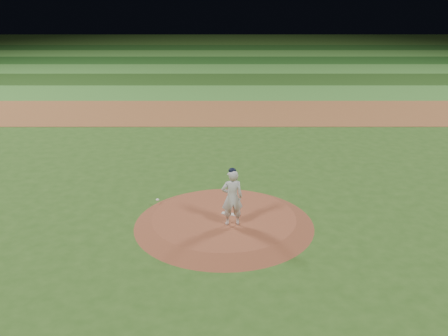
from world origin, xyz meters
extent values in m
plane|color=#2D541B|center=(0.00, 0.00, 0.00)|extent=(120.00, 120.00, 0.00)
cube|color=brown|center=(0.00, 14.00, 0.01)|extent=(70.00, 6.00, 0.02)
cube|color=#39772B|center=(0.00, 19.50, 0.01)|extent=(70.00, 5.00, 0.02)
cube|color=#1E4014|center=(0.00, 24.50, 0.01)|extent=(70.00, 5.00, 0.02)
cube|color=#38752A|center=(0.00, 29.50, 0.01)|extent=(70.00, 5.00, 0.02)
cube|color=#1A4516|center=(0.00, 34.50, 0.01)|extent=(70.00, 5.00, 0.02)
cube|color=#3B752A|center=(0.00, 39.50, 0.01)|extent=(70.00, 5.00, 0.02)
cube|color=#1A4416|center=(0.00, 44.50, 0.01)|extent=(70.00, 5.00, 0.02)
cone|color=brown|center=(0.00, 0.00, 0.12)|extent=(5.50, 5.50, 0.25)
cube|color=silver|center=(0.21, 0.15, 0.26)|extent=(0.60, 0.34, 0.03)
ellipsoid|color=white|center=(-2.19, 1.21, 0.28)|extent=(0.12, 0.12, 0.07)
imported|color=silver|center=(0.23, -0.50, 1.11)|extent=(0.68, 0.49, 1.72)
ellipsoid|color=black|center=(0.23, -0.50, 1.95)|extent=(0.22, 0.22, 0.15)
camera|label=1|loc=(-0.01, -13.77, 6.97)|focal=40.00mm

